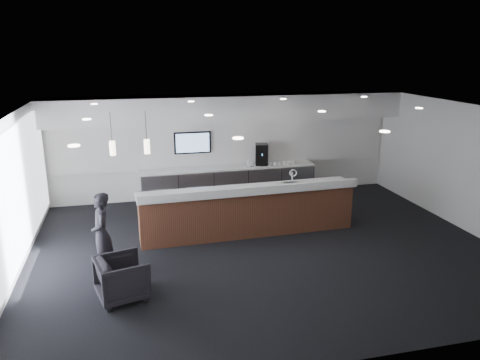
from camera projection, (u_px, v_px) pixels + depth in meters
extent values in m
plane|color=black|center=(265.00, 248.00, 10.30)|extent=(10.00, 10.00, 0.00)
cube|color=black|center=(267.00, 112.00, 9.48)|extent=(10.00, 8.00, 0.02)
cube|color=silver|center=(226.00, 146.00, 13.63)|extent=(10.00, 0.02, 3.00)
cube|color=silver|center=(10.00, 200.00, 8.75)|extent=(0.02, 8.00, 3.00)
cube|color=silver|center=(469.00, 169.00, 11.03)|extent=(0.02, 8.00, 3.00)
cube|color=silver|center=(229.00, 108.00, 12.89)|extent=(10.00, 0.90, 0.70)
cube|color=silver|center=(226.00, 142.00, 13.57)|extent=(9.80, 0.06, 1.40)
cube|color=#A6B6C8|center=(12.00, 200.00, 8.76)|extent=(0.04, 7.36, 2.55)
cube|color=gray|center=(229.00, 183.00, 13.58)|extent=(5.00, 0.60, 0.90)
cube|color=silver|center=(229.00, 168.00, 13.45)|extent=(5.06, 0.66, 0.05)
cylinder|color=silver|center=(160.00, 190.00, 12.81)|extent=(0.60, 0.02, 0.02)
cylinder|color=silver|center=(197.00, 187.00, 13.04)|extent=(0.60, 0.02, 0.02)
cylinder|color=silver|center=(232.00, 185.00, 13.27)|extent=(0.60, 0.02, 0.02)
cylinder|color=silver|center=(265.00, 183.00, 13.50)|extent=(0.60, 0.02, 0.02)
cylinder|color=silver|center=(298.00, 180.00, 13.72)|extent=(0.60, 0.02, 0.02)
cube|color=black|center=(193.00, 143.00, 13.28)|extent=(1.05, 0.07, 0.62)
cube|color=#2E6ABB|center=(193.00, 143.00, 13.24)|extent=(0.95, 0.01, 0.54)
cylinder|color=#FFE8C6|center=(147.00, 146.00, 9.89)|extent=(0.12, 0.12, 0.30)
cylinder|color=#FFE8C6|center=(113.00, 147.00, 9.73)|extent=(0.12, 0.12, 0.30)
cube|color=#492518|center=(248.00, 212.00, 10.99)|extent=(5.06, 0.86, 1.05)
cube|color=silver|center=(248.00, 190.00, 10.84)|extent=(5.14, 0.95, 0.06)
cube|color=silver|center=(253.00, 191.00, 10.45)|extent=(5.12, 0.28, 0.18)
cylinder|color=silver|center=(292.00, 178.00, 11.18)|extent=(0.04, 0.04, 0.28)
torus|color=silver|center=(293.00, 173.00, 11.08)|extent=(0.19, 0.04, 0.19)
cube|color=black|center=(262.00, 154.00, 13.60)|extent=(0.44, 0.47, 0.62)
cube|color=silver|center=(264.00, 166.00, 13.47)|extent=(0.22, 0.12, 0.02)
cube|color=white|center=(249.00, 163.00, 13.44)|extent=(0.15, 0.04, 0.21)
cube|color=white|center=(251.00, 163.00, 13.44)|extent=(0.17, 0.07, 0.22)
imported|color=black|center=(122.00, 278.00, 8.15)|extent=(1.02, 1.00, 0.77)
imported|color=black|center=(102.00, 233.00, 9.00)|extent=(0.44, 0.62, 1.61)
imported|color=white|center=(293.00, 162.00, 13.75)|extent=(0.10, 0.10, 0.09)
imported|color=white|center=(288.00, 163.00, 13.71)|extent=(0.14, 0.14, 0.09)
imported|color=white|center=(284.00, 163.00, 13.68)|extent=(0.12, 0.12, 0.09)
imported|color=white|center=(279.00, 163.00, 13.65)|extent=(0.13, 0.13, 0.09)
imported|color=white|center=(275.00, 164.00, 13.62)|extent=(0.13, 0.13, 0.09)
imported|color=white|center=(270.00, 164.00, 13.59)|extent=(0.10, 0.10, 0.09)
imported|color=white|center=(266.00, 164.00, 13.56)|extent=(0.14, 0.14, 0.09)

